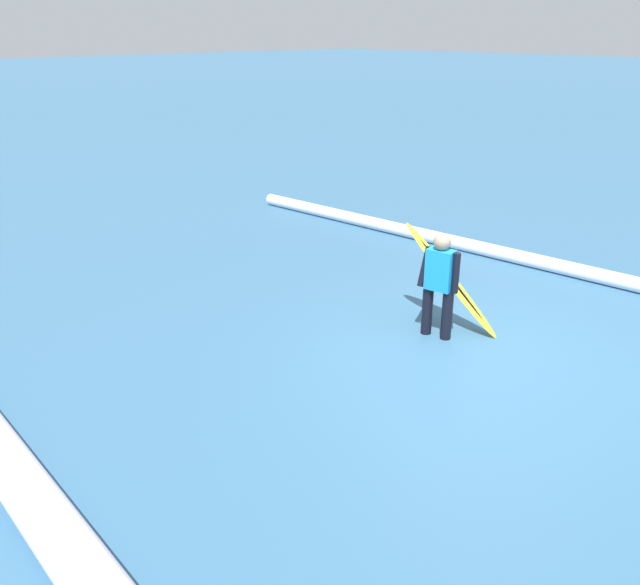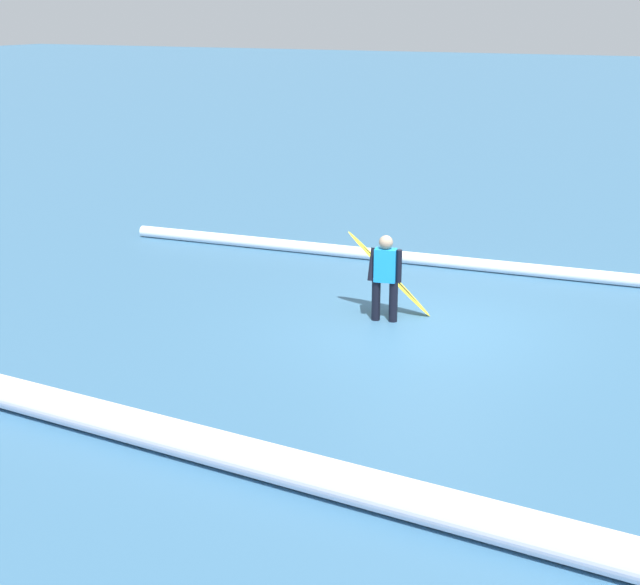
{
  "view_description": "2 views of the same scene",
  "coord_description": "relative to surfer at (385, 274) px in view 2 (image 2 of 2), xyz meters",
  "views": [
    {
      "loc": [
        -3.87,
        6.52,
        3.76
      ],
      "look_at": [
        1.29,
        1.58,
        0.87
      ],
      "focal_mm": 36.86,
      "sensor_mm": 36.0,
      "label": 1
    },
    {
      "loc": [
        -4.15,
        12.55,
        4.75
      ],
      "look_at": [
        0.82,
        2.16,
        1.07
      ],
      "focal_mm": 49.76,
      "sensor_mm": 36.0,
      "label": 2
    }
  ],
  "objects": [
    {
      "name": "surfer",
      "position": [
        0.0,
        0.0,
        0.0
      ],
      "size": [
        0.51,
        0.28,
        1.4
      ],
      "rotation": [
        0.0,
        0.0,
        3.33
      ],
      "color": "black",
      "rests_on": "ground_plane"
    },
    {
      "name": "ground_plane",
      "position": [
        -0.7,
        -0.04,
        -0.78
      ],
      "size": [
        179.54,
        179.54,
        0.0
      ],
      "primitive_type": "plane",
      "color": "#366386"
    },
    {
      "name": "wave_crest_foreground",
      "position": [
        -1.98,
        -3.52,
        -0.66
      ],
      "size": [
        17.63,
        1.57,
        0.24
      ],
      "primitive_type": "cylinder",
      "rotation": [
        0.0,
        1.57,
        0.08
      ],
      "color": "white",
      "rests_on": "ground_plane"
    },
    {
      "name": "wave_crest_midground",
      "position": [
        -0.12,
        5.19,
        -0.58
      ],
      "size": [
        22.91,
        1.33,
        0.41
      ],
      "primitive_type": "cylinder",
      "rotation": [
        0.0,
        1.57,
        -0.04
      ],
      "color": "white",
      "rests_on": "ground_plane"
    },
    {
      "name": "surfboard",
      "position": [
        0.07,
        -0.35,
        -0.11
      ],
      "size": [
        1.41,
        0.58,
        1.37
      ],
      "color": "yellow",
      "rests_on": "ground_plane"
    }
  ]
}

